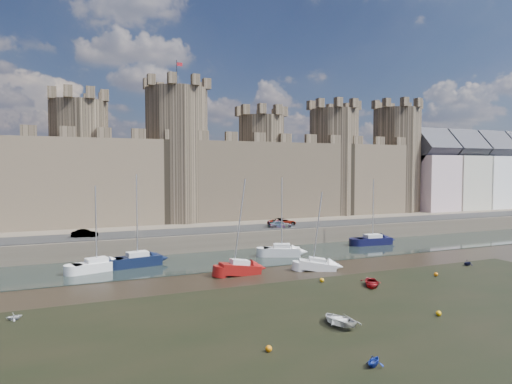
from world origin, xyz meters
TOP-DOWN VIEW (x-y plane):
  - ground at (0.00, 0.00)m, footprint 160.00×160.00m
  - seaweed_patch at (0.00, -6.00)m, footprint 70.00×34.00m
  - water_channel at (0.00, 24.00)m, footprint 160.00×12.00m
  - quay at (0.00, 60.00)m, footprint 160.00×60.00m
  - road at (0.00, 34.00)m, footprint 160.00×7.00m
  - castle at (-0.64, 48.00)m, footprint 108.50×11.00m
  - townhouses at (71.50, 46.00)m, footprint 35.50×9.05m
  - car_1 at (-14.06, 33.83)m, footprint 3.53×1.85m
  - car_2 at (14.39, 32.47)m, footprint 3.98×2.18m
  - car_3 at (15.54, 34.10)m, footprint 5.04×2.98m
  - sailboat_0 at (-13.30, 23.41)m, footprint 5.56×3.36m
  - sailboat_1 at (-8.62, 24.33)m, footprint 5.78×3.06m
  - sailboat_2 at (9.96, 23.05)m, footprint 5.21×3.61m
  - sailboat_3 at (26.93, 25.87)m, footprint 5.85×2.63m
  - sailboat_4 at (1.15, 15.72)m, footprint 4.58×1.86m
  - sailboat_5 at (10.17, 14.23)m, footprint 4.51×3.16m
  - dinghy_1 at (-0.01, -9.26)m, footprint 1.66×1.58m
  - dinghy_2 at (2.16, -2.28)m, footprint 2.76×3.71m
  - dinghy_3 at (-20.39, 8.46)m, footprint 1.27×1.12m
  - dinghy_4 at (11.39, 5.81)m, footprint 3.29×3.56m
  - dinghy_7 at (28.19, 9.24)m, footprint 1.45×1.29m
  - buoy_1 at (7.72, 9.21)m, footprint 0.46×0.46m
  - buoy_2 at (10.62, -3.71)m, footprint 0.43×0.43m
  - buoy_3 at (20.53, 6.57)m, footprint 0.45×0.45m
  - buoy_4 at (-4.80, -4.82)m, footprint 0.44×0.44m

SIDE VIEW (x-z plane):
  - ground at x=0.00m, z-range 0.00..0.00m
  - seaweed_patch at x=0.00m, z-range 0.00..0.01m
  - water_channel at x=0.00m, z-range 0.00..0.08m
  - buoy_2 at x=10.62m, z-range 0.00..0.43m
  - buoy_4 at x=-4.80m, z-range 0.00..0.44m
  - buoy_3 at x=20.53m, z-range 0.00..0.45m
  - buoy_1 at x=7.72m, z-range 0.00..0.46m
  - dinghy_4 at x=11.39m, z-range 0.00..0.60m
  - dinghy_3 at x=-20.39m, z-range 0.00..0.62m
  - dinghy_1 at x=-0.01m, z-range 0.00..0.68m
  - dinghy_7 at x=28.19m, z-range 0.00..0.70m
  - dinghy_2 at x=2.16m, z-range 0.00..0.74m
  - sailboat_5 at x=10.17m, z-range -3.87..5.21m
  - sailboat_0 at x=-13.30m, z-range -4.10..5.64m
  - sailboat_4 at x=1.15m, z-range -4.54..6.09m
  - sailboat_3 at x=26.93m, z-range -4.22..5.78m
  - sailboat_2 at x=9.96m, z-range -4.41..6.08m
  - sailboat_1 at x=-8.62m, z-range -4.65..6.35m
  - quay at x=0.00m, z-range 0.00..2.50m
  - road at x=0.00m, z-range 2.50..2.60m
  - car_2 at x=14.39m, z-range 2.50..3.59m
  - car_1 at x=-14.06m, z-range 2.50..3.61m
  - car_3 at x=15.54m, z-range 2.50..3.81m
  - townhouses at x=71.50m, z-range 1.53..19.65m
  - castle at x=-0.64m, z-range -2.83..26.17m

